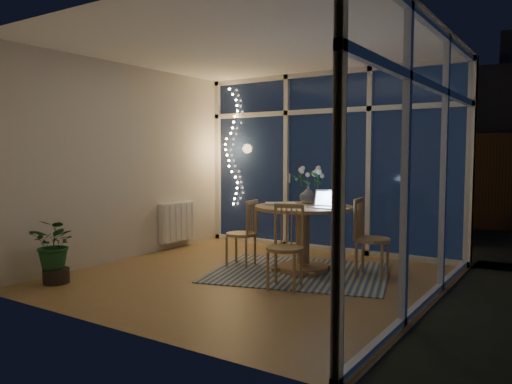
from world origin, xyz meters
TOP-DOWN VIEW (x-y plane):
  - floor at (0.00, 0.00)m, footprint 4.00×4.00m
  - ceiling at (0.00, 0.00)m, footprint 4.00×4.00m
  - wall_back at (0.00, 2.00)m, footprint 4.00×0.04m
  - wall_front at (0.00, -2.00)m, footprint 4.00×0.04m
  - wall_left at (-2.00, 0.00)m, footprint 0.04×4.00m
  - wall_right at (2.00, 0.00)m, footprint 0.04×4.00m
  - window_wall_back at (0.00, 1.96)m, footprint 4.00×0.10m
  - window_wall_right at (1.96, 0.00)m, footprint 0.10×4.00m
  - radiator at (-1.94, 0.90)m, footprint 0.10×0.70m
  - fairy_lights at (-1.65, 1.88)m, footprint 0.24×0.10m
  - garden_patio at (0.50, 5.00)m, footprint 12.00×6.00m
  - garden_fence at (0.00, 5.50)m, footprint 11.00×0.08m
  - neighbour_roof at (0.30, 8.50)m, footprint 7.00×3.00m
  - garden_shrubs at (-0.80, 3.40)m, footprint 0.90×0.90m
  - rug at (0.35, 0.50)m, footprint 2.40×2.12m
  - dining_table at (0.35, 0.60)m, footprint 1.44×1.44m
  - chair_left at (-0.45, 0.43)m, footprint 0.45×0.45m
  - chair_right at (1.14, 0.78)m, footprint 0.47×0.47m
  - chair_front at (0.55, -0.19)m, footprint 0.50×0.50m
  - laptop at (0.65, 0.49)m, footprint 0.31×0.27m
  - flower_vase at (0.28, 0.86)m, footprint 0.25×0.25m
  - bowl at (0.67, 0.89)m, footprint 0.19×0.19m
  - newspapers at (0.06, 0.64)m, footprint 0.46×0.44m
  - phone at (0.50, 0.52)m, footprint 0.11×0.07m
  - potted_plant at (-1.65, -1.37)m, footprint 0.67×0.62m

SIDE VIEW (x-z plane):
  - garden_patio at x=0.50m, z-range -0.11..-0.01m
  - floor at x=0.00m, z-range 0.00..0.00m
  - rug at x=0.35m, z-range 0.00..0.01m
  - potted_plant at x=-1.65m, z-range 0.00..0.76m
  - dining_table at x=0.35m, z-range 0.00..0.79m
  - radiator at x=-1.94m, z-range 0.11..0.69m
  - chair_left at x=-0.45m, z-range 0.00..0.85m
  - chair_front at x=0.55m, z-range 0.00..0.89m
  - garden_shrubs at x=-0.80m, z-range 0.00..0.90m
  - chair_right at x=1.14m, z-range 0.00..0.92m
  - phone at x=0.50m, z-range 0.79..0.80m
  - newspapers at x=0.06m, z-range 0.79..0.81m
  - bowl at x=0.67m, z-range 0.79..0.83m
  - flower_vase at x=0.28m, z-range 0.79..1.00m
  - garden_fence at x=0.00m, z-range 0.00..1.80m
  - laptop at x=0.65m, z-range 0.79..1.02m
  - wall_back at x=0.00m, z-range 0.00..2.60m
  - wall_front at x=0.00m, z-range 0.00..2.60m
  - wall_left at x=-2.00m, z-range 0.00..2.60m
  - wall_right at x=2.00m, z-range 0.00..2.60m
  - window_wall_back at x=0.00m, z-range 0.00..2.60m
  - window_wall_right at x=1.96m, z-range 0.00..2.60m
  - fairy_lights at x=-1.65m, z-range 0.60..2.45m
  - neighbour_roof at x=0.30m, z-range 1.10..3.30m
  - ceiling at x=0.00m, z-range 2.60..2.60m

